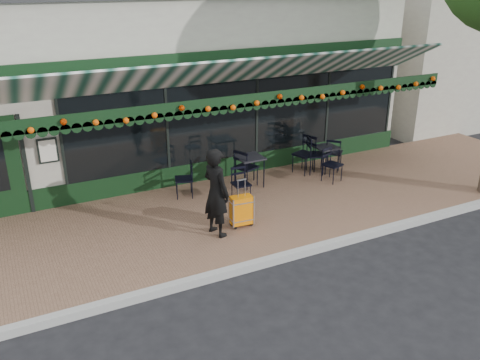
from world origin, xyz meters
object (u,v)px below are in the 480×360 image
chair_b_right (246,167)px  cafe_table_b (250,160)px  chair_b_left (184,179)px  woman (216,192)px  chair_a_extra (334,153)px  chair_a_front (332,165)px  chair_a_right (316,155)px  chair_a_left (304,155)px  cafe_table_a (326,149)px  chair_b_front (241,184)px  suitcase (241,211)px

chair_b_right → cafe_table_b: bearing=-132.6°
chair_b_left → chair_b_right: size_ratio=0.88×
woman → chair_a_extra: woman is taller
cafe_table_b → chair_a_front: (1.98, -0.66, -0.25)m
chair_a_front → chair_b_left: bearing=149.4°
chair_a_right → chair_b_left: chair_a_right is taller
woman → chair_a_left: 4.04m
chair_a_front → chair_b_right: size_ratio=0.89×
chair_a_front → cafe_table_a: bearing=49.5°
cafe_table_a → chair_b_left: 3.92m
cafe_table_a → chair_a_front: size_ratio=0.80×
cafe_table_b → chair_a_left: (1.68, 0.16, -0.19)m
chair_b_front → cafe_table_b: bearing=52.3°
suitcase → chair_a_extra: suitcase is taller
cafe_table_b → chair_a_extra: 2.61m
chair_a_extra → chair_b_left: (-4.26, 0.03, 0.00)m
cafe_table_b → chair_b_front: (-0.58, -0.68, -0.29)m
suitcase → chair_b_left: size_ratio=1.21×
chair_a_extra → chair_b_right: chair_b_right is taller
chair_a_right → chair_a_front: size_ratio=1.13×
suitcase → cafe_table_a: (3.40, 1.82, 0.27)m
chair_a_front → woman: bearing=-180.0°
suitcase → chair_a_front: size_ratio=1.20×
cafe_table_b → chair_a_extra: bearing=2.0°
chair_a_extra → chair_b_front: (-3.17, -0.77, -0.03)m
woman → chair_b_front: (1.17, 1.24, -0.51)m
suitcase → chair_a_front: suitcase is taller
cafe_table_b → chair_a_front: chair_a_front is taller
woman → chair_a_right: size_ratio=1.85×
suitcase → chair_a_left: suitcase is taller
cafe_table_a → chair_b_right: size_ratio=0.71×
cafe_table_b → chair_b_right: (-0.09, 0.03, -0.20)m
suitcase → cafe_table_a: suitcase is taller
chair_a_left → chair_a_extra: size_ratio=1.16×
suitcase → chair_a_front: bearing=25.4°
chair_a_left → chair_a_front: (0.30, -0.82, -0.06)m
chair_a_front → cafe_table_b: bearing=143.0°
cafe_table_b → chair_a_extra: chair_a_extra is taller
cafe_table_a → chair_b_front: chair_b_front is taller
chair_b_right → chair_b_front: size_ratio=1.23×
suitcase → chair_b_right: (1.07, 1.87, 0.14)m
cafe_table_a → chair_a_left: chair_a_left is taller
suitcase → chair_a_right: 3.64m
chair_a_left → chair_a_right: 0.32m
chair_b_left → cafe_table_a: bearing=104.7°
chair_a_left → chair_b_front: size_ratio=1.26×
chair_a_front → chair_b_front: 2.56m
chair_b_right → suitcase: bearing=127.3°
chair_b_left → chair_b_front: chair_b_left is taller
chair_a_right → chair_b_right: (-2.06, 0.01, -0.01)m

